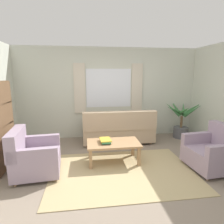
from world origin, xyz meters
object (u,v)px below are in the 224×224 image
(armchair_right, at_px, (214,152))
(coffee_table, at_px, (113,145))
(book_stack_on_table, at_px, (106,141))
(potted_plant, at_px, (181,122))
(armchair_left, at_px, (33,156))
(couch, at_px, (118,130))

(armchair_right, height_order, coffee_table, armchair_right)
(book_stack_on_table, relative_size, potted_plant, 0.27)
(coffee_table, xyz_separation_m, book_stack_on_table, (-0.16, 0.02, 0.09))
(armchair_left, height_order, potted_plant, potted_plant)
(couch, height_order, book_stack_on_table, couch)
(armchair_left, height_order, book_stack_on_table, armchair_left)
(coffee_table, height_order, book_stack_on_table, book_stack_on_table)
(potted_plant, bearing_deg, armchair_left, -156.59)
(couch, relative_size, book_stack_on_table, 5.49)
(armchair_left, bearing_deg, book_stack_on_table, -81.95)
(book_stack_on_table, xyz_separation_m, potted_plant, (2.37, 1.30, -0.02))
(potted_plant, bearing_deg, couch, -174.84)
(couch, bearing_deg, coffee_table, 75.23)
(couch, height_order, armchair_left, couch)
(armchair_left, bearing_deg, couch, -56.95)
(armchair_left, xyz_separation_m, book_stack_on_table, (1.38, 0.32, 0.12))
(coffee_table, distance_m, potted_plant, 2.57)
(armchair_left, bearing_deg, coffee_table, -83.92)
(armchair_right, xyz_separation_m, coffee_table, (-1.91, 0.57, 0.03))
(armchair_right, height_order, book_stack_on_table, armchair_right)
(armchair_right, distance_m, coffee_table, 1.99)
(armchair_left, bearing_deg, potted_plant, -71.72)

